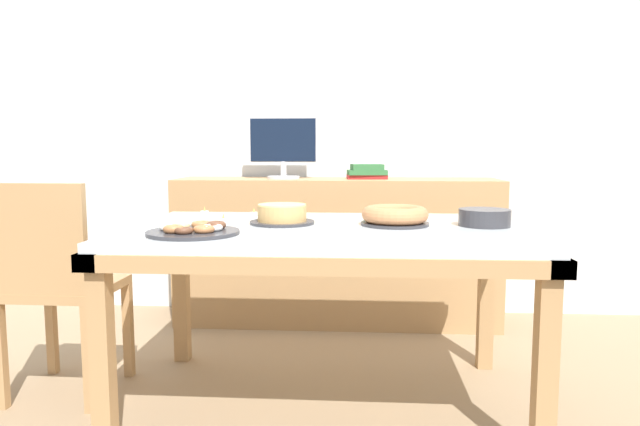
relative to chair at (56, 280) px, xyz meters
name	(u,v)px	position (x,y,z in m)	size (l,w,h in m)	color
ground_plane	(326,402)	(1.14, 0.04, -0.52)	(12.00, 12.00, 0.00)	#997F60
wall_back	(339,114)	(1.14, 1.50, 0.78)	(8.00, 0.10, 2.60)	silver
dining_table	(326,247)	(1.14, 0.04, 0.15)	(1.64, 1.02, 0.76)	silver
chair	(56,280)	(0.00, 0.00, 0.00)	(0.43, 0.43, 0.94)	tan
sideboard	(337,251)	(1.14, 1.20, -0.08)	(1.96, 0.44, 0.89)	tan
computer_monitor	(283,148)	(0.81, 1.20, 0.56)	(0.42, 0.20, 0.38)	silver
book_stack	(367,172)	(1.33, 1.20, 0.41)	(0.25, 0.19, 0.09)	maroon
cake_chocolate_round	(282,215)	(0.95, 0.10, 0.27)	(0.27, 0.27, 0.08)	#333338
cake_golden_bundt	(395,216)	(1.43, 0.08, 0.27)	(0.28, 0.28, 0.08)	#333338
pastry_platter	(193,230)	(0.66, -0.22, 0.25)	(0.34, 0.34, 0.04)	#333338
plate_stack	(485,218)	(1.80, 0.08, 0.27)	(0.21, 0.21, 0.07)	#333338
tealight_near_cakes	(254,213)	(0.78, 0.39, 0.25)	(0.04, 0.04, 0.04)	silver
tealight_centre	(223,219)	(0.69, 0.14, 0.25)	(0.04, 0.04, 0.04)	silver
tealight_near_front	(205,212)	(0.53, 0.43, 0.25)	(0.04, 0.04, 0.04)	silver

